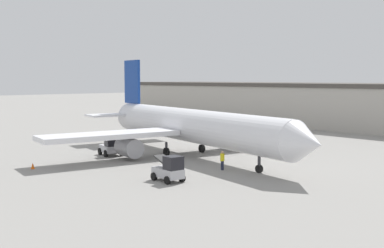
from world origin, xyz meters
The scene contains 7 objects.
ground_plane centered at (0.00, 0.00, 0.00)m, with size 400.00×400.00×0.00m, color gray.
terminal_building centered at (-10.34, 41.36, 3.75)m, with size 94.40×18.23×7.49m.
airplane centered at (-0.92, 0.15, 3.20)m, with size 37.21×31.95×10.69m.
ground_crew_worker centered at (7.73, -3.25, 0.94)m, with size 0.39×0.39×1.75m.
baggage_tug centered at (-6.07, -6.25, 0.99)m, with size 3.01×2.57×2.16m.
belt_loader_truck centered at (8.31, -9.94, 0.99)m, with size 2.84×1.88×2.14m.
safety_cone_near centered at (-4.36, -15.86, 0.28)m, with size 0.36×0.36×0.55m.
Camera 1 is at (37.99, -34.20, 8.31)m, focal length 45.00 mm.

